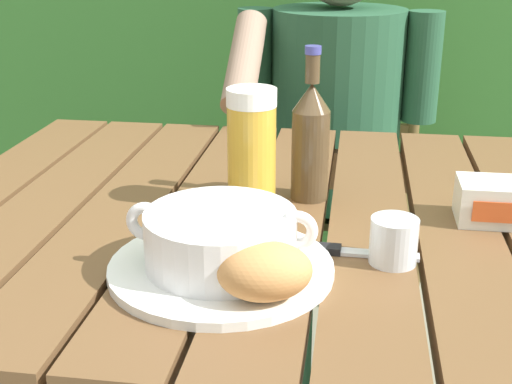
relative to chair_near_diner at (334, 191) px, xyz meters
name	(u,v)px	position (x,y,z in m)	size (l,w,h in m)	color
dining_table	(285,271)	(-0.05, -0.88, 0.19)	(1.12, 0.90, 0.76)	brown
chair_near_diner	(334,191)	(0.00, 0.00, 0.00)	(0.47, 0.41, 0.90)	brown
person_eating	(333,128)	(0.00, -0.19, 0.24)	(0.48, 0.47, 1.19)	#234E33
serving_plate	(221,268)	(-0.11, -1.10, 0.30)	(0.28, 0.28, 0.01)	white
soup_bowl	(221,237)	(-0.11, -1.10, 0.35)	(0.24, 0.19, 0.08)	white
bread_roll	(265,271)	(-0.04, -1.17, 0.34)	(0.12, 0.11, 0.06)	tan
beer_glass	(252,149)	(-0.10, -0.88, 0.39)	(0.07, 0.07, 0.18)	gold
beer_bottle	(311,139)	(-0.02, -0.83, 0.40)	(0.06, 0.06, 0.24)	#4B3923
water_glass_small	(394,241)	(0.11, -1.04, 0.33)	(0.06, 0.06, 0.06)	silver
butter_tub	(495,202)	(0.25, -0.88, 0.33)	(0.11, 0.08, 0.06)	white
table_knife	(339,250)	(0.04, -1.02, 0.30)	(0.17, 0.03, 0.01)	silver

